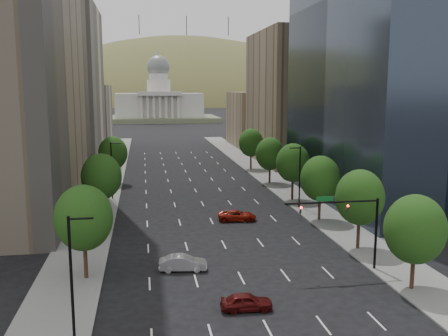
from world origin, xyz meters
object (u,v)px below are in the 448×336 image
traffic_signal (352,218)px  car_maroon (246,302)px  car_red_far (237,215)px  capitol (159,105)px  car_silver (183,263)px

traffic_signal → car_maroon: traffic_signal is taller
car_maroon → car_red_far: (4.25, 26.29, -0.00)m
traffic_signal → capitol: (-10.53, 219.71, 3.40)m
traffic_signal → car_maroon: bearing=-149.9°
car_maroon → car_silver: size_ratio=0.89×
traffic_signal → capitol: capitol is taller
capitol → car_maroon: (-0.90, -226.34, -7.88)m
capitol → car_red_far: bearing=-89.0°
capitol → car_silver: (-5.11, -216.96, -7.82)m
traffic_signal → car_silver: bearing=170.0°
traffic_signal → capitol: 219.99m
capitol → car_silver: 217.16m
car_silver → traffic_signal: bearing=-94.2°
traffic_signal → car_red_far: traffic_signal is taller
traffic_signal → car_maroon: (-11.43, -6.63, -4.48)m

